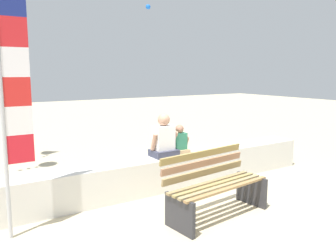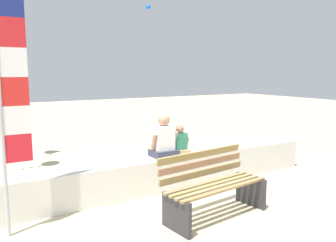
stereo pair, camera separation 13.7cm
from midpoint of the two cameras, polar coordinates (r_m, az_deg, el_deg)
name	(u,v)px [view 1 (the left image)]	position (r m, az deg, el deg)	size (l,w,h in m)	color
ground_plane	(203,208)	(5.13, 5.15, -14.47)	(40.00, 40.00, 0.00)	#C2B391
seawall_ledge	(165,172)	(5.89, -1.25, -8.55)	(6.07, 0.57, 0.56)	silver
park_bench	(215,186)	(4.79, 7.08, -10.90)	(1.60, 0.78, 0.88)	#9E784A
person_adult	(164,140)	(5.72, -1.39, -3.20)	(0.48, 0.35, 0.73)	#373A4C
person_child	(180,143)	(5.91, 1.30, -3.68)	(0.34, 0.25, 0.52)	tan
flag_banner	(10,79)	(4.31, -26.03, 6.40)	(0.35, 0.05, 3.28)	#B7B7BC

